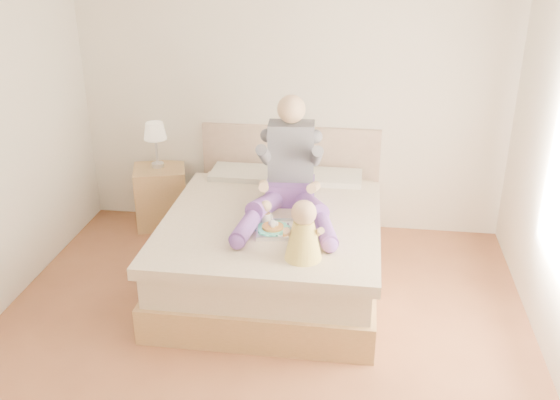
# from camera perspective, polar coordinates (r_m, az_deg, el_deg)

# --- Properties ---
(room) EXTENTS (4.02, 4.22, 2.71)m
(room) POSITION_cam_1_polar(r_m,az_deg,el_deg) (3.77, -1.63, 4.86)
(room) COLOR brown
(room) RESTS_ON ground
(bed) EXTENTS (1.70, 2.18, 1.00)m
(bed) POSITION_cam_1_polar(r_m,az_deg,el_deg) (5.23, -0.42, -3.65)
(bed) COLOR #9F7A4A
(bed) RESTS_ON ground
(nightstand) EXTENTS (0.59, 0.56, 0.59)m
(nightstand) POSITION_cam_1_polar(r_m,az_deg,el_deg) (6.22, -10.80, 0.35)
(nightstand) COLOR #9F7A4A
(nightstand) RESTS_ON ground
(lamp) EXTENTS (0.22, 0.22, 0.44)m
(lamp) POSITION_cam_1_polar(r_m,az_deg,el_deg) (6.03, -11.35, 5.98)
(lamp) COLOR silver
(lamp) RESTS_ON nightstand
(adult) EXTENTS (0.79, 1.13, 0.93)m
(adult) POSITION_cam_1_polar(r_m,az_deg,el_deg) (5.00, 0.89, 2.12)
(adult) COLOR #623A91
(adult) RESTS_ON bed
(tray) EXTENTS (0.46, 0.39, 0.12)m
(tray) POSITION_cam_1_polar(r_m,az_deg,el_deg) (4.72, 0.37, -2.53)
(tray) COLOR silver
(tray) RESTS_ON bed
(baby) EXTENTS (0.29, 0.39, 0.43)m
(baby) POSITION_cam_1_polar(r_m,az_deg,el_deg) (4.29, 2.15, -3.18)
(baby) COLOR #E8CA49
(baby) RESTS_ON bed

